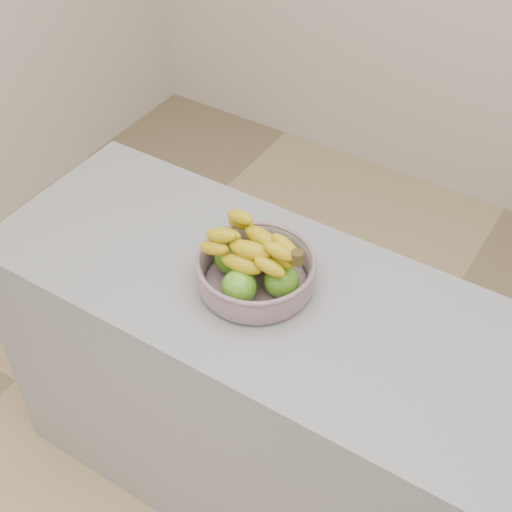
# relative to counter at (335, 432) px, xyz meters

# --- Properties ---
(room_shell) EXTENTS (4.05, 4.05, 2.73)m
(room_shell) POSITION_rel_counter_xyz_m (0.00, -0.17, 1.26)
(room_shell) COLOR beige
(room_shell) RESTS_ON ground
(counter) EXTENTS (2.00, 0.60, 0.90)m
(counter) POSITION_rel_counter_xyz_m (0.00, 0.00, 0.00)
(counter) COLOR gray
(counter) RESTS_ON ground
(fruit_bowl) EXTENTS (0.30, 0.30, 0.17)m
(fruit_bowl) POSITION_rel_counter_xyz_m (-0.27, 0.00, 0.51)
(fruit_bowl) COLOR #94A0B2
(fruit_bowl) RESTS_ON counter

